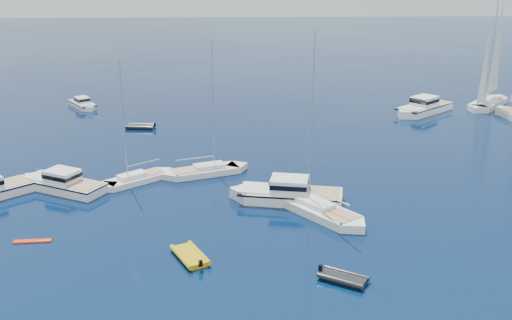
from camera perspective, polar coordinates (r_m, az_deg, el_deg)
The scene contains 12 objects.
motor_cruiser_centre at distance 52.76m, azimuth 2.96°, elevation -3.97°, with size 3.29×10.75×2.82m, color silver, non-canonical shape.
motor_cruiser_far_l at distance 58.16m, azimuth -18.11°, elevation -2.72°, with size 2.92×9.56×2.51m, color silver, non-canonical shape.
motor_cruiser_distant at distance 86.54m, azimuth 15.70°, elevation 4.38°, with size 3.46×11.30×2.97m, color white, non-canonical shape.
motor_cruiser_horizon at distance 90.13m, azimuth -16.27°, elevation 4.88°, with size 2.24×7.31×1.92m, color white, non-canonical shape.
sailboat_mid_r at distance 50.36m, azimuth 5.99°, elevation -5.19°, with size 2.78×10.70×15.74m, color white, non-canonical shape.
sailboat_mid_l at distance 58.27m, azimuth -11.45°, elevation -2.10°, with size 2.21×8.50×12.50m, color white, non-canonical shape.
sailboat_centre at distance 59.46m, azimuth -4.85°, elevation -1.36°, with size 2.44×9.38×13.79m, color silver, non-canonical shape.
sailboat_sails_far at distance 93.66m, azimuth 21.36°, elevation 4.84°, with size 3.13×12.02×17.68m, color white, non-canonical shape.
tender_yellow at distance 43.29m, azimuth -6.34°, elevation -9.38°, with size 2.09×3.84×0.95m, color gold, non-canonical shape.
tender_grey_near at distance 40.69m, azimuth 8.38°, elevation -11.42°, with size 1.86×3.34×0.95m, color black, non-canonical shape.
tender_grey_far at distance 76.99m, azimuth -11.06°, elevation 3.02°, with size 2.08×3.83×0.95m, color black, non-canonical shape.
kayak_orange at distance 48.45m, azimuth -20.63°, elevation -7.36°, with size 0.56×2.80×0.30m, color red, non-canonical shape.
Camera 1 is at (-5.18, -30.00, 20.22)m, focal length 41.64 mm.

